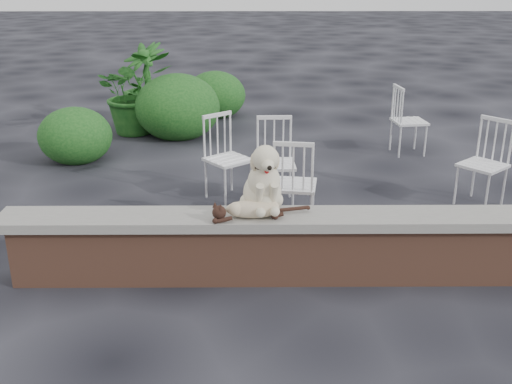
{
  "coord_description": "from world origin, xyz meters",
  "views": [
    {
      "loc": [
        -1.05,
        -4.48,
        2.48
      ],
      "look_at": [
        -1.02,
        0.2,
        0.7
      ],
      "focal_mm": 42.41,
      "sensor_mm": 36.0,
      "label": 1
    }
  ],
  "objects_px": {
    "chair_e": "(409,120)",
    "potted_plant_b": "(145,83)",
    "chair_d": "(483,164)",
    "chair_a": "(228,158)",
    "dog": "(262,176)",
    "chair_c": "(294,183)",
    "chair_b": "(275,163)",
    "potted_plant_a": "(134,92)",
    "cat": "(252,208)"
  },
  "relations": [
    {
      "from": "dog",
      "to": "chair_a",
      "type": "xyz_separation_m",
      "value": [
        -0.34,
        1.76,
        -0.41
      ]
    },
    {
      "from": "chair_c",
      "to": "potted_plant_b",
      "type": "distance_m",
      "value": 4.79
    },
    {
      "from": "chair_d",
      "to": "potted_plant_a",
      "type": "distance_m",
      "value": 5.23
    },
    {
      "from": "chair_b",
      "to": "potted_plant_b",
      "type": "xyz_separation_m",
      "value": [
        -1.98,
        3.63,
        0.17
      ]
    },
    {
      "from": "chair_c",
      "to": "chair_e",
      "type": "distance_m",
      "value": 3.05
    },
    {
      "from": "cat",
      "to": "chair_d",
      "type": "height_order",
      "value": "chair_d"
    },
    {
      "from": "cat",
      "to": "chair_e",
      "type": "xyz_separation_m",
      "value": [
        2.15,
        3.61,
        -0.19
      ]
    },
    {
      "from": "chair_d",
      "to": "dog",
      "type": "bearing_deg",
      "value": -98.21
    },
    {
      "from": "cat",
      "to": "chair_d",
      "type": "xyz_separation_m",
      "value": [
        2.47,
        1.7,
        -0.19
      ]
    },
    {
      "from": "cat",
      "to": "dog",
      "type": "bearing_deg",
      "value": 51.97
    },
    {
      "from": "chair_b",
      "to": "chair_e",
      "type": "distance_m",
      "value": 2.66
    },
    {
      "from": "dog",
      "to": "chair_d",
      "type": "bearing_deg",
      "value": 22.95
    },
    {
      "from": "chair_e",
      "to": "potted_plant_b",
      "type": "distance_m",
      "value": 4.27
    },
    {
      "from": "chair_e",
      "to": "dog",
      "type": "bearing_deg",
      "value": 142.03
    },
    {
      "from": "chair_b",
      "to": "chair_c",
      "type": "height_order",
      "value": "same"
    },
    {
      "from": "chair_e",
      "to": "potted_plant_b",
      "type": "bearing_deg",
      "value": 58.43
    },
    {
      "from": "chair_a",
      "to": "cat",
      "type": "bearing_deg",
      "value": -121.34
    },
    {
      "from": "chair_d",
      "to": "potted_plant_a",
      "type": "bearing_deg",
      "value": -166.53
    },
    {
      "from": "cat",
      "to": "potted_plant_a",
      "type": "distance_m",
      "value": 5.05
    },
    {
      "from": "chair_b",
      "to": "chair_c",
      "type": "relative_size",
      "value": 1.0
    },
    {
      "from": "dog",
      "to": "chair_d",
      "type": "relative_size",
      "value": 0.64
    },
    {
      "from": "chair_e",
      "to": "potted_plant_b",
      "type": "relative_size",
      "value": 0.73
    },
    {
      "from": "dog",
      "to": "chair_c",
      "type": "xyz_separation_m",
      "value": [
        0.33,
        0.95,
        -0.41
      ]
    },
    {
      "from": "chair_e",
      "to": "chair_a",
      "type": "xyz_separation_m",
      "value": [
        -2.41,
        -1.7,
        0.0
      ]
    },
    {
      "from": "chair_e",
      "to": "chair_a",
      "type": "height_order",
      "value": "same"
    },
    {
      "from": "cat",
      "to": "chair_e",
      "type": "relative_size",
      "value": 1.02
    },
    {
      "from": "dog",
      "to": "chair_b",
      "type": "relative_size",
      "value": 0.64
    },
    {
      "from": "dog",
      "to": "potted_plant_a",
      "type": "relative_size",
      "value": 0.47
    },
    {
      "from": "chair_d",
      "to": "chair_e",
      "type": "height_order",
      "value": "same"
    },
    {
      "from": "chair_c",
      "to": "chair_a",
      "type": "distance_m",
      "value": 1.05
    },
    {
      "from": "dog",
      "to": "cat",
      "type": "distance_m",
      "value": 0.28
    },
    {
      "from": "chair_b",
      "to": "chair_d",
      "type": "xyz_separation_m",
      "value": [
        2.22,
        -0.05,
        0.0
      ]
    },
    {
      "from": "chair_c",
      "to": "chair_e",
      "type": "bearing_deg",
      "value": -116.29
    },
    {
      "from": "dog",
      "to": "chair_e",
      "type": "relative_size",
      "value": 0.64
    },
    {
      "from": "cat",
      "to": "chair_e",
      "type": "distance_m",
      "value": 4.2
    },
    {
      "from": "chair_d",
      "to": "potted_plant_a",
      "type": "relative_size",
      "value": 0.74
    },
    {
      "from": "cat",
      "to": "chair_d",
      "type": "distance_m",
      "value": 3.0
    },
    {
      "from": "chair_b",
      "to": "potted_plant_a",
      "type": "relative_size",
      "value": 0.74
    },
    {
      "from": "chair_d",
      "to": "chair_a",
      "type": "height_order",
      "value": "same"
    },
    {
      "from": "cat",
      "to": "chair_b",
      "type": "distance_m",
      "value": 1.78
    },
    {
      "from": "chair_c",
      "to": "chair_a",
      "type": "height_order",
      "value": "same"
    },
    {
      "from": "chair_d",
      "to": "potted_plant_b",
      "type": "bearing_deg",
      "value": -172.35
    },
    {
      "from": "chair_d",
      "to": "potted_plant_b",
      "type": "xyz_separation_m",
      "value": [
        -4.2,
        3.68,
        0.17
      ]
    },
    {
      "from": "chair_e",
      "to": "potted_plant_a",
      "type": "xyz_separation_m",
      "value": [
        -3.94,
        1.12,
        0.17
      ]
    },
    {
      "from": "dog",
      "to": "chair_a",
      "type": "bearing_deg",
      "value": 91.1
    },
    {
      "from": "chair_d",
      "to": "potted_plant_b",
      "type": "height_order",
      "value": "potted_plant_b"
    },
    {
      "from": "chair_a",
      "to": "chair_d",
      "type": "bearing_deg",
      "value": -43.72
    },
    {
      "from": "chair_b",
      "to": "chair_e",
      "type": "relative_size",
      "value": 1.0
    },
    {
      "from": "dog",
      "to": "chair_b",
      "type": "height_order",
      "value": "dog"
    },
    {
      "from": "potted_plant_b",
      "to": "dog",
      "type": "bearing_deg",
      "value": -70.88
    }
  ]
}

